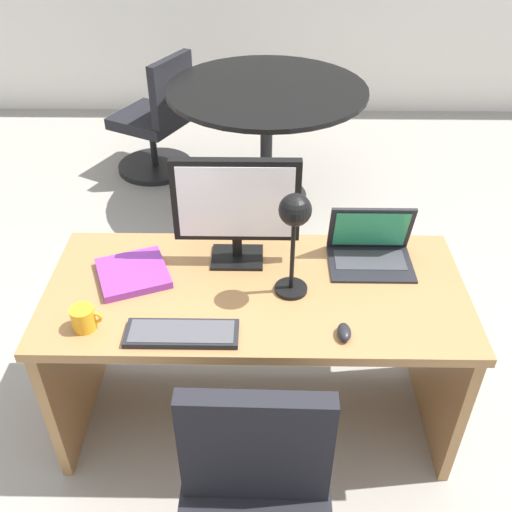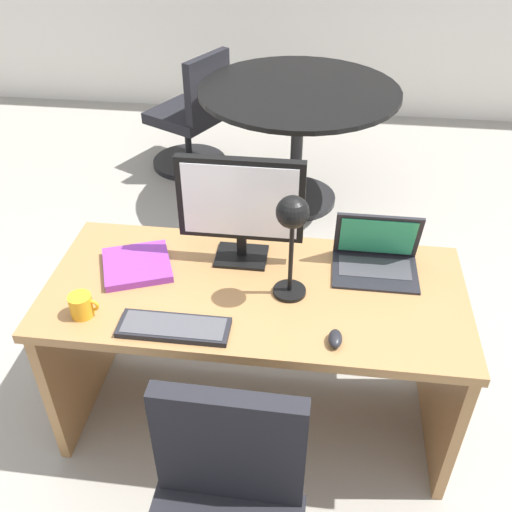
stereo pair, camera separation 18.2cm
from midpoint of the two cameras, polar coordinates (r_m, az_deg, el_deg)
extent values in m
plane|color=gray|center=(3.77, -1.06, 2.76)|extent=(12.00, 12.00, 0.00)
cube|color=#9E7042|center=(2.13, -2.47, -3.62)|extent=(1.55, 0.70, 0.04)
cube|color=#9E7042|center=(2.54, -19.73, -9.65)|extent=(0.04, 0.61, 0.71)
cube|color=#9E7042|center=(2.47, 15.81, -10.24)|extent=(0.04, 0.61, 0.71)
cube|color=#9E7042|center=(2.55, -1.98, -5.59)|extent=(1.36, 0.02, 0.49)
cube|color=black|center=(2.26, -4.16, -0.20)|extent=(0.20, 0.16, 0.01)
cube|color=black|center=(2.24, -4.20, 0.99)|extent=(0.04, 0.02, 0.09)
cube|color=black|center=(2.12, -4.47, 5.45)|extent=(0.47, 0.04, 0.33)
cube|color=white|center=(2.10, -4.51, 5.17)|extent=(0.42, 0.00, 0.29)
cube|color=black|center=(2.25, 8.98, -0.84)|extent=(0.32, 0.23, 0.01)
cube|color=#38383D|center=(2.26, 8.95, -0.46)|extent=(0.27, 0.13, 0.00)
cube|color=black|center=(2.26, 9.00, 2.68)|extent=(0.32, 0.07, 0.21)
cube|color=#2D9966|center=(2.25, 9.03, 2.52)|extent=(0.28, 0.05, 0.18)
cube|color=black|center=(1.96, -10.02, -7.66)|extent=(0.38, 0.13, 0.02)
cube|color=#47474C|center=(1.95, -10.06, -7.43)|extent=(0.35, 0.11, 0.00)
ellipsoid|color=black|center=(1.93, 6.04, -7.60)|extent=(0.05, 0.08, 0.04)
cylinder|color=black|center=(2.10, 1.00, -3.33)|extent=(0.12, 0.12, 0.01)
cylinder|color=black|center=(2.00, 1.04, 0.23)|extent=(0.02, 0.02, 0.31)
sphere|color=black|center=(1.87, 1.11, 4.50)|extent=(0.11, 0.11, 0.11)
cube|color=purple|center=(2.23, -14.38, -1.74)|extent=(0.32, 0.32, 0.03)
cylinder|color=orange|center=(2.05, -19.19, -5.94)|extent=(0.08, 0.08, 0.08)
torus|color=orange|center=(2.03, -18.14, -5.90)|extent=(0.05, 0.01, 0.05)
cube|color=black|center=(1.72, -3.24, -18.54)|extent=(0.44, 0.07, 0.43)
cylinder|color=black|center=(4.06, -0.32, 5.88)|extent=(0.57, 0.57, 0.04)
cylinder|color=black|center=(3.88, -0.34, 10.81)|extent=(0.08, 0.08, 0.74)
cylinder|color=black|center=(3.73, -0.36, 16.12)|extent=(1.26, 1.26, 0.03)
cylinder|color=black|center=(4.54, -11.04, 8.69)|extent=(0.56, 0.56, 0.04)
cylinder|color=black|center=(4.46, -11.31, 10.74)|extent=(0.05, 0.05, 0.32)
cube|color=black|center=(4.38, -11.63, 13.11)|extent=(0.62, 0.62, 0.08)
cube|color=black|center=(4.15, -9.61, 15.89)|extent=(0.25, 0.42, 0.44)
camera|label=1|loc=(0.09, -92.52, -1.88)|focal=40.45mm
camera|label=2|loc=(0.09, 87.48, 1.88)|focal=40.45mm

